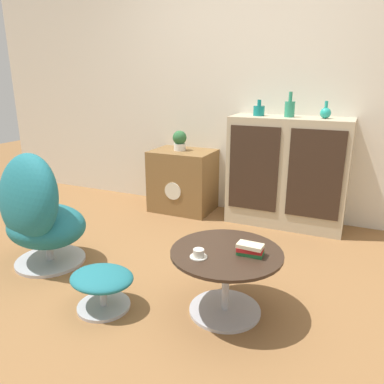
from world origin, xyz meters
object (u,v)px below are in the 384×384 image
(egg_chair, at_px, (38,213))
(teacup, at_px, (199,254))
(sideboard, at_px, (287,172))
(vase_inner_left, at_px, (290,108))
(vase_inner_right, at_px, (326,113))
(potted_plant, at_px, (180,140))
(book_stack, at_px, (250,249))
(tv_console, at_px, (183,181))
(ottoman, at_px, (102,283))
(coffee_table, at_px, (226,273))
(vase_leftmost, at_px, (259,110))

(egg_chair, distance_m, teacup, 1.35)
(sideboard, bearing_deg, vase_inner_left, 168.99)
(vase_inner_right, relative_size, potted_plant, 0.73)
(egg_chair, distance_m, book_stack, 1.60)
(tv_console, xyz_separation_m, vase_inner_right, (1.36, 0.04, 0.76))
(sideboard, height_order, ottoman, sideboard)
(coffee_table, relative_size, vase_inner_left, 2.96)
(egg_chair, distance_m, vase_leftmost, 2.11)
(tv_console, bearing_deg, potted_plant, 179.37)
(potted_plant, bearing_deg, egg_chair, -103.93)
(tv_console, relative_size, potted_plant, 3.15)
(vase_inner_right, bearing_deg, sideboard, -179.23)
(potted_plant, relative_size, teacup, 2.06)
(sideboard, relative_size, vase_leftmost, 7.41)
(sideboard, distance_m, vase_inner_left, 0.59)
(vase_inner_left, xyz_separation_m, book_stack, (0.12, -1.59, -0.66))
(tv_console, relative_size, ottoman, 1.61)
(coffee_table, bearing_deg, vase_inner_left, 89.42)
(ottoman, bearing_deg, sideboard, 68.53)
(vase_inner_left, height_order, potted_plant, vase_inner_left)
(vase_inner_left, height_order, vase_inner_right, vase_inner_left)
(ottoman, xyz_separation_m, vase_inner_right, (1.02, 1.87, 0.90))
(egg_chair, bearing_deg, tv_console, 74.84)
(vase_leftmost, bearing_deg, coffee_table, -80.66)
(coffee_table, xyz_separation_m, book_stack, (0.14, 0.01, 0.17))
(sideboard, xyz_separation_m, egg_chair, (-1.50, -1.61, -0.10))
(sideboard, xyz_separation_m, book_stack, (0.10, -1.59, -0.08))
(tv_console, bearing_deg, egg_chair, -105.16)
(egg_chair, height_order, book_stack, egg_chair)
(vase_inner_left, bearing_deg, coffee_table, -90.58)
(vase_leftmost, height_order, book_stack, vase_leftmost)
(vase_inner_left, bearing_deg, sideboard, -11.01)
(vase_leftmost, bearing_deg, book_stack, -75.89)
(potted_plant, height_order, book_stack, potted_plant)
(ottoman, relative_size, coffee_table, 0.61)
(vase_leftmost, distance_m, book_stack, 1.76)
(sideboard, height_order, potted_plant, sideboard)
(vase_inner_right, distance_m, book_stack, 1.73)
(teacup, relative_size, book_stack, 0.65)
(coffee_table, distance_m, potted_plant, 1.96)
(tv_console, xyz_separation_m, vase_inner_left, (1.05, 0.04, 0.78))
(coffee_table, bearing_deg, teacup, -130.71)
(vase_inner_left, distance_m, potted_plant, 1.14)
(coffee_table, xyz_separation_m, potted_plant, (-1.07, 1.56, 0.48))
(vase_inner_left, relative_size, vase_inner_right, 1.49)
(coffee_table, distance_m, vase_inner_right, 1.83)
(vase_inner_left, bearing_deg, potted_plant, -177.99)
(potted_plant, distance_m, book_stack, 1.99)
(vase_leftmost, bearing_deg, egg_chair, -126.61)
(sideboard, relative_size, coffee_table, 1.65)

